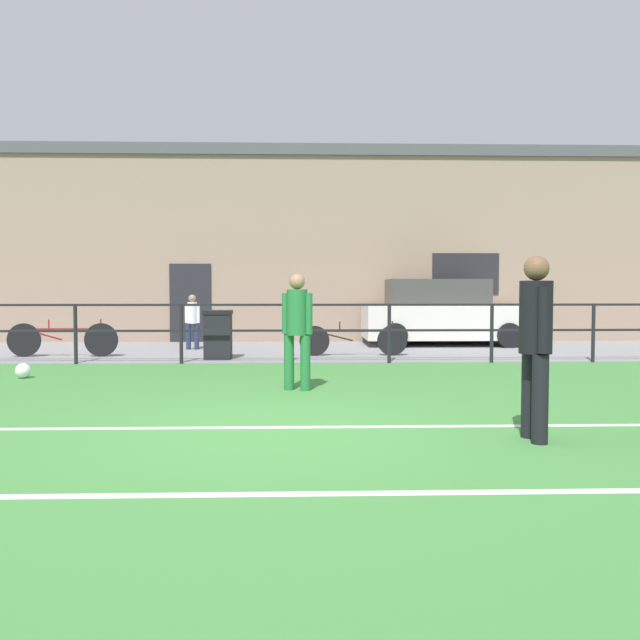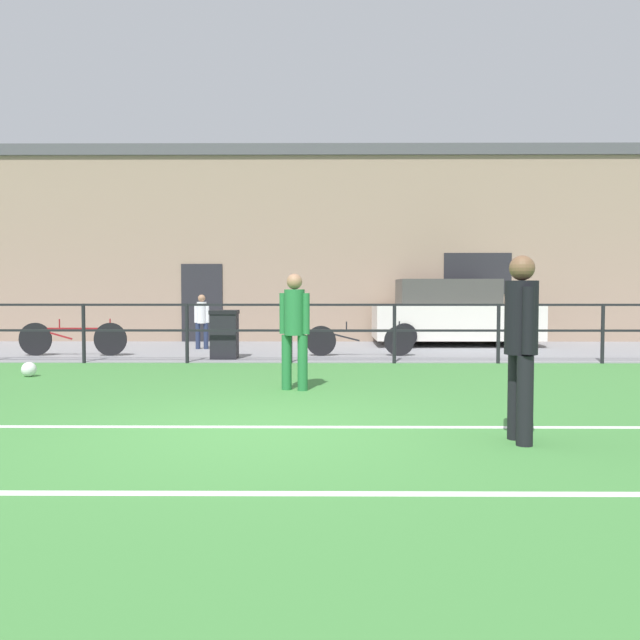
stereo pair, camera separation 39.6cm
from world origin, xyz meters
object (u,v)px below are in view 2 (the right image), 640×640
Objects in this scene: soccer_ball_match at (29,369)px; bicycle_parked_2 at (73,339)px; spectator_child at (202,318)px; bicycle_parked_1 at (360,340)px; player_striker at (294,324)px; player_goalkeeper at (521,337)px; parked_car_red at (453,314)px; trash_bin_0 at (224,334)px.

soccer_ball_match is 0.10× the size of bicycle_parked_2.
spectator_child is 3.98m from bicycle_parked_1.
bicycle_parked_2 is at bearing -180.00° from bicycle_parked_1.
bicycle_parked_1 is (1.17, 4.58, -0.58)m from player_striker.
soccer_ball_match is 0.10× the size of bicycle_parked_1.
soccer_ball_match is 0.19× the size of spectator_child.
player_goalkeeper is 3.90m from player_striker.
parked_car_red is 8.97m from bicycle_parked_2.
spectator_child is 2.94m from bicycle_parked_2.
bicycle_parked_1 is at bearing 155.45° from spectator_child.
player_striker is 0.72× the size of bicycle_parked_2.
player_striker is at bearing -104.29° from bicycle_parked_1.
bicycle_parked_2 is (-0.50, 3.19, 0.26)m from soccer_ball_match.
bicycle_parked_1 is at bearing 95.44° from player_striker.
spectator_child is 1.30× the size of trash_bin_0.
bicycle_parked_2 is (-4.91, 4.58, -0.55)m from player_striker.
soccer_ball_match is 3.24m from bicycle_parked_2.
trash_bin_0 is (0.85, -2.10, -0.23)m from spectator_child.
parked_car_red is (1.39, 10.44, -0.19)m from player_goalkeeper.
bicycle_parked_2 is 3.34m from trash_bin_0.
parked_car_red is (8.05, 5.87, 0.68)m from soccer_ball_match.
player_striker is at bearing -116.61° from parked_car_red.
spectator_child is at bearing 156.44° from bicycle_parked_1.
spectator_child is 2.27m from trash_bin_0.
spectator_child reaches higher than bicycle_parked_2.
player_goalkeeper is 1.36× the size of spectator_child.
bicycle_parked_2 is at bearing 31.93° from spectator_child.
bicycle_parked_1 is 2.32× the size of trash_bin_0.
player_striker is 8.13m from parked_car_red.
bicycle_parked_2 is at bearing 156.69° from player_striker.
bicycle_parked_1 is 1.00× the size of bicycle_parked_2.
player_striker is (-2.25, 3.18, -0.06)m from player_goalkeeper.
soccer_ball_match is 9.99m from parked_car_red.
player_striker reaches higher than trash_bin_0.
player_striker is at bearing -68.40° from trash_bin_0.
player_goalkeeper reaches higher than spectator_child.
spectator_child is (-4.72, 9.34, -0.24)m from player_goalkeeper.
player_goalkeeper is at bearing -61.93° from trash_bin_0.
spectator_child is 0.56× the size of bicycle_parked_2.
soccer_ball_match is at bearing -81.13° from bicycle_parked_2.
bicycle_parked_1 is at bearing 29.73° from soccer_ball_match.
player_striker reaches higher than bicycle_parked_2.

